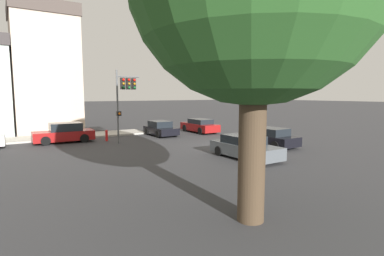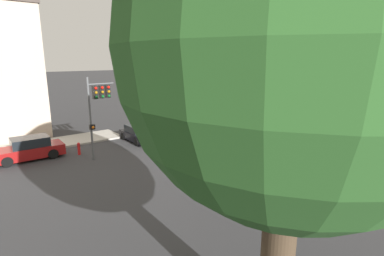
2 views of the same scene
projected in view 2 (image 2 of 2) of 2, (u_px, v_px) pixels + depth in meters
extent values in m
plane|color=#333335|center=(219.00, 160.00, 20.84)|extent=(300.00, 300.00, 0.00)
cube|color=#BCA893|center=(1.00, 74.00, 25.76)|extent=(6.03, 5.85, 11.23)
sphere|color=#285623|center=(293.00, 47.00, 6.13)|extent=(7.37, 7.37, 7.37)
cylinder|color=#515456|center=(90.00, 119.00, 20.41)|extent=(0.14, 0.14, 5.73)
cylinder|color=#515456|center=(101.00, 84.00, 20.48)|extent=(0.24, 1.86, 0.10)
cube|color=black|center=(95.00, 92.00, 20.30)|extent=(0.32, 0.32, 0.90)
sphere|color=red|center=(96.00, 88.00, 20.10)|extent=(0.20, 0.20, 0.20)
sphere|color=#99660F|center=(96.00, 93.00, 20.16)|extent=(0.20, 0.20, 0.20)
sphere|color=#0F511E|center=(97.00, 97.00, 20.23)|extent=(0.20, 0.20, 0.20)
cube|color=black|center=(101.00, 92.00, 20.61)|extent=(0.32, 0.32, 0.90)
sphere|color=red|center=(102.00, 88.00, 20.40)|extent=(0.20, 0.20, 0.20)
sphere|color=#99660F|center=(103.00, 92.00, 20.47)|extent=(0.20, 0.20, 0.20)
sphere|color=#0F511E|center=(103.00, 96.00, 20.54)|extent=(0.20, 0.20, 0.20)
cube|color=black|center=(108.00, 91.00, 20.91)|extent=(0.32, 0.32, 0.90)
sphere|color=red|center=(109.00, 87.00, 20.71)|extent=(0.20, 0.20, 0.20)
sphere|color=#99660F|center=(109.00, 92.00, 20.77)|extent=(0.20, 0.20, 0.20)
sphere|color=#0F511E|center=(109.00, 96.00, 20.84)|extent=(0.20, 0.20, 0.20)
cube|color=black|center=(92.00, 127.00, 20.40)|extent=(0.25, 0.37, 0.35)
sphere|color=orange|center=(93.00, 127.00, 20.30)|extent=(0.18, 0.18, 0.18)
cube|color=#4C5156|center=(239.00, 178.00, 16.48)|extent=(4.74, 1.89, 0.72)
cube|color=black|center=(237.00, 166.00, 16.49)|extent=(2.47, 1.64, 0.49)
cylinder|color=black|center=(270.00, 186.00, 15.95)|extent=(0.62, 0.23, 0.61)
cylinder|color=black|center=(249.00, 195.00, 14.90)|extent=(0.62, 0.23, 0.61)
cylinder|color=black|center=(231.00, 170.00, 18.17)|extent=(0.62, 0.23, 0.61)
cylinder|color=black|center=(209.00, 177.00, 17.12)|extent=(0.62, 0.23, 0.61)
cube|color=maroon|center=(180.00, 127.00, 28.24)|extent=(4.65, 1.83, 0.72)
cube|color=black|center=(181.00, 122.00, 27.96)|extent=(2.42, 1.61, 0.47)
cylinder|color=black|center=(164.00, 128.00, 28.87)|extent=(0.70, 0.22, 0.70)
cylinder|color=black|center=(179.00, 126.00, 29.90)|extent=(0.70, 0.22, 0.70)
cylinder|color=black|center=(182.00, 134.00, 26.67)|extent=(0.70, 0.22, 0.70)
cylinder|color=black|center=(197.00, 131.00, 27.70)|extent=(0.70, 0.22, 0.70)
cube|color=black|center=(259.00, 153.00, 20.76)|extent=(4.34, 2.12, 0.68)
cube|color=black|center=(262.00, 145.00, 20.49)|extent=(2.29, 1.79, 0.54)
cylinder|color=black|center=(236.00, 154.00, 21.20)|extent=(0.65, 0.25, 0.64)
cylinder|color=black|center=(252.00, 149.00, 22.35)|extent=(0.65, 0.25, 0.64)
cylinder|color=black|center=(267.00, 164.00, 19.26)|extent=(0.65, 0.25, 0.64)
cylinder|color=black|center=(283.00, 158.00, 20.41)|extent=(0.65, 0.25, 0.64)
cube|color=black|center=(139.00, 135.00, 25.56)|extent=(3.91, 1.88, 0.62)
cube|color=black|center=(138.00, 128.00, 25.54)|extent=(2.04, 1.64, 0.57)
cylinder|color=black|center=(155.00, 139.00, 25.20)|extent=(0.64, 0.22, 0.64)
cylinder|color=black|center=(137.00, 142.00, 24.15)|extent=(0.64, 0.22, 0.64)
cylinder|color=black|center=(141.00, 133.00, 27.05)|extent=(0.64, 0.22, 0.64)
cylinder|color=black|center=(124.00, 136.00, 25.99)|extent=(0.64, 0.22, 0.64)
cube|color=maroon|center=(28.00, 152.00, 20.93)|extent=(1.94, 4.55, 0.74)
cube|color=black|center=(30.00, 142.00, 20.88)|extent=(1.68, 2.38, 0.64)
cylinder|color=black|center=(7.00, 162.00, 19.47)|extent=(0.23, 0.70, 0.70)
cylinder|color=black|center=(4.00, 155.00, 20.84)|extent=(0.23, 0.70, 0.70)
cylinder|color=black|center=(53.00, 154.00, 21.12)|extent=(0.23, 0.70, 0.70)
cylinder|color=black|center=(47.00, 148.00, 22.49)|extent=(0.23, 0.70, 0.70)
cylinder|color=red|center=(79.00, 150.00, 22.00)|extent=(0.20, 0.20, 0.75)
sphere|color=red|center=(78.00, 144.00, 21.90)|extent=(0.22, 0.22, 0.22)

